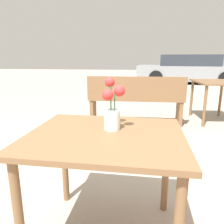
% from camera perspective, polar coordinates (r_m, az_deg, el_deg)
% --- Properties ---
extents(table_front, '(0.94, 0.80, 0.72)m').
position_cam_1_polar(table_front, '(1.33, -1.68, -9.82)').
color(table_front, brown).
rests_on(table_front, ground_plane).
extents(flower_vase, '(0.13, 0.15, 0.32)m').
position_cam_1_polar(flower_vase, '(1.33, 0.04, 0.34)').
color(flower_vase, silver).
rests_on(flower_vase, table_front).
extents(bench_near, '(1.66, 0.39, 0.85)m').
position_cam_1_polar(bench_near, '(3.80, 6.21, 3.48)').
color(bench_near, brown).
rests_on(bench_near, ground_plane).
extents(table_back, '(0.75, 0.91, 0.74)m').
position_cam_1_polar(table_back, '(4.40, 25.29, 5.73)').
color(table_back, brown).
rests_on(table_back, ground_plane).
extents(parked_car, '(4.73, 2.14, 1.28)m').
position_cam_1_polar(parked_car, '(10.77, 19.30, 10.39)').
color(parked_car, gray).
rests_on(parked_car, ground_plane).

